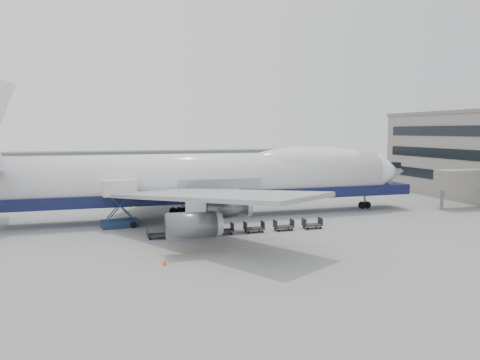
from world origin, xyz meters
name	(u,v)px	position (x,y,z in m)	size (l,w,h in m)	color
ground	(231,235)	(0.00, 0.00, 0.00)	(260.00, 260.00, 0.00)	gray
apron_line	(247,248)	(0.00, -6.00, 0.01)	(60.00, 0.15, 0.01)	gold
hangar	(117,165)	(-10.00, 70.00, 3.50)	(110.00, 8.00, 7.00)	slate
airliner	(212,177)	(0.64, 12.00, 5.62)	(67.00, 55.30, 19.98)	white
catering_truck	(119,200)	(-12.04, 8.37, 3.42)	(4.70, 3.53, 5.98)	navy
traffic_cone	(165,262)	(-8.98, -9.93, 0.27)	(0.38, 0.38, 0.56)	#FF4A0D
dolly_0	(158,234)	(-8.32, 0.71, 0.53)	(2.30, 1.35, 1.30)	#2D2D30
dolly_1	(191,232)	(-4.52, 0.71, 0.53)	(2.30, 1.35, 1.30)	#2D2D30
dolly_2	(223,230)	(-0.73, 0.71, 0.53)	(2.30, 1.35, 1.30)	#2D2D30
dolly_3	(254,228)	(3.06, 0.71, 0.53)	(2.30, 1.35, 1.30)	#2D2D30
dolly_4	(284,226)	(6.86, 0.71, 0.53)	(2.30, 1.35, 1.30)	#2D2D30
dolly_5	(312,224)	(10.65, 0.71, 0.53)	(2.30, 1.35, 1.30)	#2D2D30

